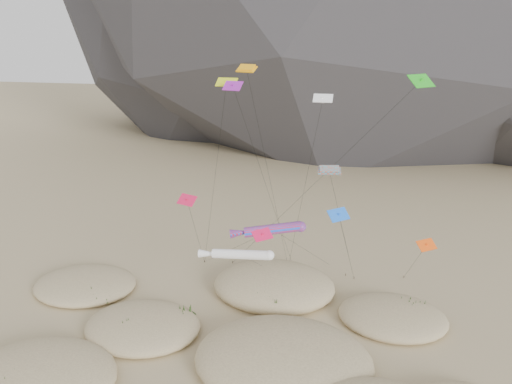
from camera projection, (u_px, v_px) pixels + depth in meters
dunes at (244, 351)px, 46.62m from camera, size 52.40×39.79×3.71m
dune_grass at (254, 350)px, 46.58m from camera, size 40.24×26.41×1.49m
kite_stakes at (302, 271)px, 63.79m from camera, size 25.75×3.25×0.30m
rainbow_tube_kite at (270, 230)px, 49.73m from camera, size 8.81×16.87×11.25m
white_tube_kite at (238, 254)px, 46.13m from camera, size 7.27×17.12×10.28m
orange_parafoil at (247, 72)px, 51.72m from camera, size 4.24×10.04×26.09m
multi_parafoil at (330, 171)px, 50.99m from camera, size 3.39×13.61×16.25m
delta_kites at (310, 152)px, 47.36m from camera, size 27.52×20.36×25.43m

